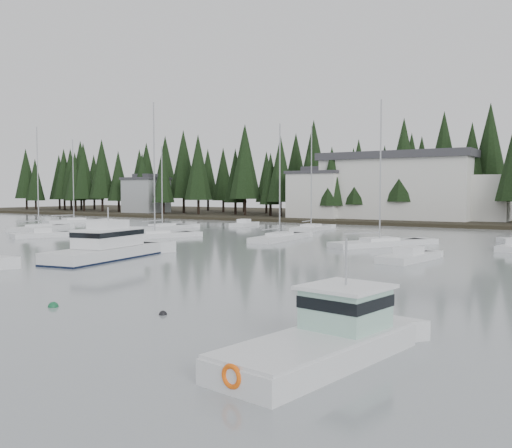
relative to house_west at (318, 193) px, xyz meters
The scene contains 19 objects.
far_shore_land 25.88m from the house_west, 45.00° to the left, with size 240.00×54.00×1.00m, color black.
conifer_treeline 19.87m from the house_west, 21.25° to the left, with size 200.00×22.00×20.00m, color black, non-canonical shape.
house_west is the anchor object (origin of this frame).
house_far_west 42.05m from the house_west, behind, with size 8.48×7.42×8.25m.
harbor_inn 15.45m from the house_west, 12.52° to the left, with size 29.50×11.50×10.90m.
cabin_cruiser_center 60.71m from the house_west, 78.71° to the right, with size 4.81×10.65×4.41m.
lobster_boat_teal 82.28m from the house_west, 63.65° to the right, with size 3.65×7.59×4.05m.
sailboat_0 43.07m from the house_west, 87.99° to the right, with size 5.46×8.87×15.04m.
sailboat_3 33.46m from the house_west, 101.58° to the right, with size 3.40×10.26×11.40m.
sailboat_4 46.33m from the house_west, 115.01° to the right, with size 4.11×9.10×13.83m.
sailboat_5 25.55m from the house_west, 65.86° to the right, with size 4.03×8.75×13.91m.
sailboat_6 40.82m from the house_west, 137.18° to the right, with size 5.63×9.58×13.81m.
sailboat_9 46.57m from the house_west, 56.86° to the right, with size 7.04×10.00×13.86m.
sailboat_10 40.84m from the house_west, 69.39° to the right, with size 3.22×10.02×12.46m.
runabout_0 50.08m from the house_west, 101.04° to the right, with size 3.92×6.47×1.42m.
runabout_1 57.63m from the house_west, 57.30° to the right, with size 3.04×6.37×1.42m.
runabout_3 21.09m from the house_west, 94.91° to the right, with size 3.24×6.04×1.42m.
mooring_buoy_green 76.62m from the house_west, 72.36° to the right, with size 0.45×0.45×0.45m, color #145933.
mooring_buoy_dark 77.02m from the house_west, 68.46° to the right, with size 0.34×0.34×0.34m, color black.
Camera 1 is at (25.64, -9.74, 4.98)m, focal length 40.00 mm.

